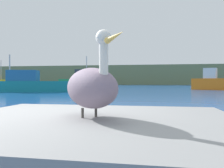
{
  "coord_description": "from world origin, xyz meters",
  "views": [
    {
      "loc": [
        1.56,
        -3.04,
        1.1
      ],
      "look_at": [
        -2.52,
        21.13,
        0.78
      ],
      "focal_mm": 36.19,
      "sensor_mm": 36.0,
      "label": 1
    }
  ],
  "objects_px": {
    "pelican": "(91,87)",
    "fishing_boat_orange": "(213,82)",
    "fishing_boat_teal": "(31,84)",
    "fishing_boat_green": "(78,81)",
    "fishing_boat_red": "(98,82)",
    "fishing_boat_yellow": "(11,82)"
  },
  "relations": [
    {
      "from": "fishing_boat_yellow",
      "to": "fishing_boat_teal",
      "type": "relative_size",
      "value": 0.77
    },
    {
      "from": "fishing_boat_green",
      "to": "fishing_boat_teal",
      "type": "relative_size",
      "value": 0.67
    },
    {
      "from": "fishing_boat_teal",
      "to": "fishing_boat_red",
      "type": "xyz_separation_m",
      "value": [
        1.74,
        22.51,
        0.07
      ]
    },
    {
      "from": "fishing_boat_orange",
      "to": "fishing_boat_yellow",
      "type": "distance_m",
      "value": 35.18
    },
    {
      "from": "pelican",
      "to": "fishing_boat_green",
      "type": "distance_m",
      "value": 31.52
    },
    {
      "from": "pelican",
      "to": "fishing_boat_red",
      "type": "relative_size",
      "value": 0.21
    },
    {
      "from": "fishing_boat_green",
      "to": "fishing_boat_teal",
      "type": "bearing_deg",
      "value": -92.31
    },
    {
      "from": "fishing_boat_yellow",
      "to": "fishing_boat_red",
      "type": "xyz_separation_m",
      "value": [
        15.83,
        4.69,
        0.01
      ]
    },
    {
      "from": "pelican",
      "to": "fishing_boat_teal",
      "type": "distance_m",
      "value": 22.04
    },
    {
      "from": "fishing_boat_orange",
      "to": "fishing_boat_red",
      "type": "height_order",
      "value": "fishing_boat_orange"
    },
    {
      "from": "fishing_boat_orange",
      "to": "fishing_boat_teal",
      "type": "distance_m",
      "value": 21.38
    },
    {
      "from": "fishing_boat_orange",
      "to": "fishing_boat_yellow",
      "type": "height_order",
      "value": "fishing_boat_orange"
    },
    {
      "from": "fishing_boat_yellow",
      "to": "fishing_boat_orange",
      "type": "bearing_deg",
      "value": 151.84
    },
    {
      "from": "fishing_boat_green",
      "to": "fishing_boat_red",
      "type": "distance_m",
      "value": 11.47
    },
    {
      "from": "fishing_boat_green",
      "to": "fishing_boat_teal",
      "type": "distance_m",
      "value": 11.15
    },
    {
      "from": "fishing_boat_orange",
      "to": "fishing_boat_green",
      "type": "distance_m",
      "value": 18.5
    },
    {
      "from": "fishing_boat_teal",
      "to": "fishing_boat_red",
      "type": "height_order",
      "value": "fishing_boat_red"
    },
    {
      "from": "fishing_boat_teal",
      "to": "pelican",
      "type": "bearing_deg",
      "value": 107.0
    },
    {
      "from": "pelican",
      "to": "fishing_boat_teal",
      "type": "height_order",
      "value": "fishing_boat_teal"
    },
    {
      "from": "pelican",
      "to": "fishing_boat_orange",
      "type": "relative_size",
      "value": 0.2
    },
    {
      "from": "fishing_boat_teal",
      "to": "fishing_boat_yellow",
      "type": "bearing_deg",
      "value": -65.77
    },
    {
      "from": "fishing_boat_teal",
      "to": "fishing_boat_red",
      "type": "bearing_deg",
      "value": -108.53
    }
  ]
}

